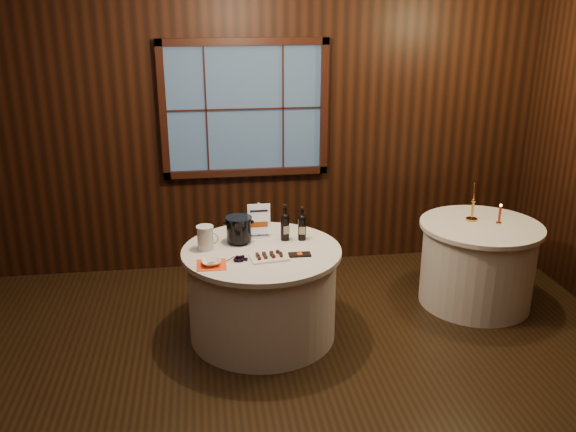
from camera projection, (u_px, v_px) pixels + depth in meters
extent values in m
plane|color=black|center=(278.00, 408.00, 4.19)|extent=(6.00, 6.00, 0.00)
cube|color=black|center=(245.00, 124.00, 6.02)|extent=(6.00, 0.02, 3.00)
cube|color=#364F70|center=(245.00, 109.00, 5.94)|extent=(1.50, 0.01, 1.20)
cylinder|color=white|center=(262.00, 295.00, 5.00)|extent=(1.20, 1.20, 0.73)
cylinder|color=white|center=(262.00, 251.00, 4.87)|extent=(1.28, 1.28, 0.04)
cylinder|color=white|center=(477.00, 266.00, 5.55)|extent=(1.00, 1.00, 0.73)
cylinder|color=white|center=(481.00, 226.00, 5.42)|extent=(1.08, 1.08, 0.04)
cube|color=silver|center=(259.00, 236.00, 5.12)|extent=(0.16, 0.09, 0.02)
cube|color=silver|center=(259.00, 219.00, 5.07)|extent=(0.02, 0.01, 0.29)
cube|color=white|center=(259.00, 219.00, 5.06)|extent=(0.19, 0.01, 0.27)
cylinder|color=black|center=(285.00, 229.00, 5.02)|extent=(0.07, 0.07, 0.20)
sphere|color=black|center=(285.00, 218.00, 4.99)|extent=(0.07, 0.07, 0.07)
cylinder|color=black|center=(285.00, 211.00, 4.97)|extent=(0.03, 0.03, 0.09)
cylinder|color=black|center=(285.00, 206.00, 4.96)|extent=(0.03, 0.03, 0.02)
cube|color=beige|center=(286.00, 230.00, 4.99)|extent=(0.05, 0.01, 0.07)
cylinder|color=black|center=(302.00, 229.00, 5.03)|extent=(0.07, 0.07, 0.18)
sphere|color=black|center=(302.00, 219.00, 5.00)|extent=(0.07, 0.07, 0.07)
cylinder|color=black|center=(302.00, 213.00, 4.98)|extent=(0.03, 0.03, 0.08)
cylinder|color=black|center=(302.00, 208.00, 4.97)|extent=(0.03, 0.03, 0.02)
cube|color=beige|center=(303.00, 231.00, 5.00)|extent=(0.05, 0.01, 0.06)
cylinder|color=black|center=(239.00, 241.00, 4.99)|extent=(0.16, 0.16, 0.03)
cylinder|color=black|center=(239.00, 229.00, 4.96)|extent=(0.20, 0.20, 0.18)
cylinder|color=black|center=(239.00, 218.00, 4.93)|extent=(0.22, 0.22, 0.02)
cube|color=white|center=(269.00, 257.00, 4.69)|extent=(0.31, 0.23, 0.02)
cube|color=black|center=(300.00, 255.00, 4.74)|extent=(0.17, 0.09, 0.01)
cylinder|color=#332312|center=(231.00, 259.00, 4.63)|extent=(0.07, 0.01, 0.03)
cylinder|color=silver|center=(205.00, 238.00, 4.83)|extent=(0.13, 0.13, 0.19)
cylinder|color=silver|center=(205.00, 227.00, 4.80)|extent=(0.14, 0.14, 0.01)
torus|color=silver|center=(213.00, 237.00, 4.84)|extent=(0.09, 0.05, 0.10)
cube|color=#F64514|center=(211.00, 265.00, 4.57)|extent=(0.22, 0.22, 0.00)
imported|color=white|center=(211.00, 262.00, 4.56)|extent=(0.16, 0.16, 0.04)
cylinder|color=#BE803B|center=(472.00, 219.00, 5.51)|extent=(0.10, 0.10, 0.02)
cylinder|color=#BE803B|center=(473.00, 201.00, 5.45)|extent=(0.02, 0.02, 0.32)
cylinder|color=#BE803B|center=(475.00, 183.00, 5.39)|extent=(0.05, 0.05, 0.03)
cylinder|color=#BE803B|center=(499.00, 223.00, 5.43)|extent=(0.05, 0.05, 0.01)
cylinder|color=#991E0B|center=(500.00, 214.00, 5.40)|extent=(0.02, 0.02, 0.15)
sphere|color=#FFB23F|center=(501.00, 205.00, 5.37)|extent=(0.02, 0.02, 0.02)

